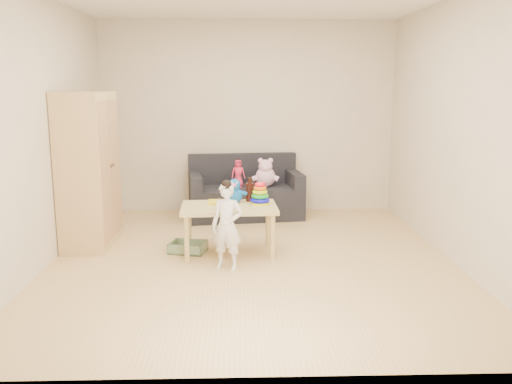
{
  "coord_description": "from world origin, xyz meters",
  "views": [
    {
      "loc": [
        -0.12,
        -5.24,
        1.73
      ],
      "look_at": [
        0.05,
        0.25,
        0.65
      ],
      "focal_mm": 38.0,
      "sensor_mm": 36.0,
      "label": 1
    }
  ],
  "objects_px": {
    "sofa": "(245,202)",
    "wardrobe": "(89,170)",
    "play_table": "(229,230)",
    "toddler": "(227,227)"
  },
  "relations": [
    {
      "from": "play_table",
      "to": "toddler",
      "type": "xyz_separation_m",
      "value": [
        -0.01,
        -0.45,
        0.15
      ]
    },
    {
      "from": "play_table",
      "to": "wardrobe",
      "type": "bearing_deg",
      "value": 164.76
    },
    {
      "from": "play_table",
      "to": "toddler",
      "type": "relative_size",
      "value": 1.2
    },
    {
      "from": "sofa",
      "to": "toddler",
      "type": "bearing_deg",
      "value": -102.92
    },
    {
      "from": "sofa",
      "to": "toddler",
      "type": "xyz_separation_m",
      "value": [
        -0.2,
        -2.06,
        0.2
      ]
    },
    {
      "from": "sofa",
      "to": "play_table",
      "type": "xyz_separation_m",
      "value": [
        -0.19,
        -1.61,
        0.05
      ]
    },
    {
      "from": "sofa",
      "to": "wardrobe",
      "type": "bearing_deg",
      "value": -152.6
    },
    {
      "from": "play_table",
      "to": "toddler",
      "type": "distance_m",
      "value": 0.48
    },
    {
      "from": "sofa",
      "to": "play_table",
      "type": "relative_size",
      "value": 1.5
    },
    {
      "from": "play_table",
      "to": "sofa",
      "type": "bearing_deg",
      "value": 83.36
    }
  ]
}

